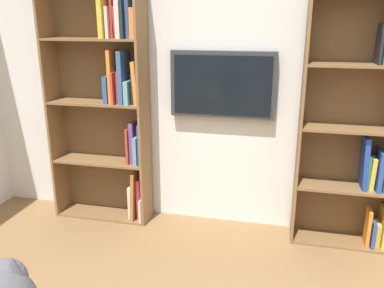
# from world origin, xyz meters

# --- Properties ---
(wall_back) EXTENTS (4.52, 0.06, 2.70)m
(wall_back) POSITION_xyz_m (0.00, -2.23, 1.35)
(wall_back) COLOR silver
(wall_back) RESTS_ON ground
(bookshelf_left) EXTENTS (0.81, 0.28, 1.97)m
(bookshelf_left) POSITION_xyz_m (-1.17, -2.06, 0.98)
(bookshelf_left) COLOR brown
(bookshelf_left) RESTS_ON ground
(bookshelf_right) EXTENTS (0.88, 0.28, 2.19)m
(bookshelf_right) POSITION_xyz_m (0.96, -2.06, 1.14)
(bookshelf_right) COLOR brown
(bookshelf_right) RESTS_ON ground
(wall_mounted_tv) EXTENTS (0.88, 0.07, 0.55)m
(wall_mounted_tv) POSITION_xyz_m (-0.03, -2.15, 1.27)
(wall_mounted_tv) COLOR #333338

